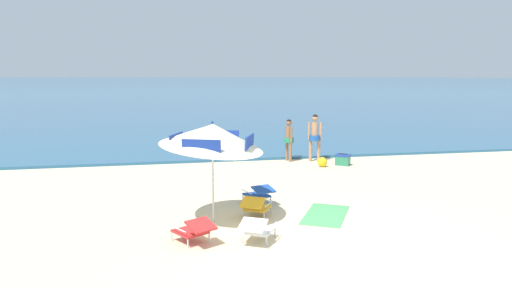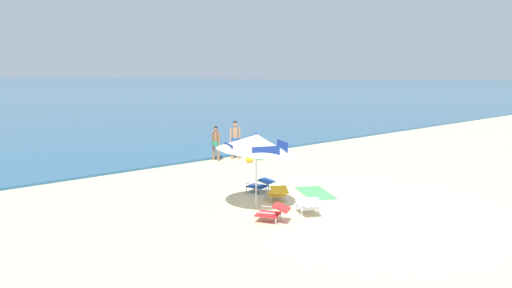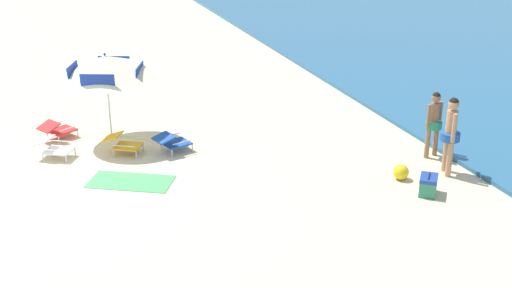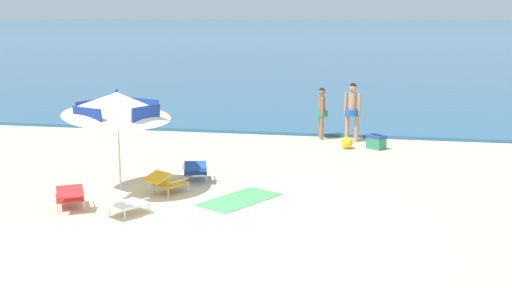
{
  "view_description": "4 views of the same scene",
  "coord_description": "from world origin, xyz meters",
  "px_view_note": "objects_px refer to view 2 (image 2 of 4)",
  "views": [
    {
      "loc": [
        -3.41,
        -8.14,
        3.2
      ],
      "look_at": [
        -0.83,
        4.1,
        1.38
      ],
      "focal_mm": 33.19,
      "sensor_mm": 36.0,
      "label": 1
    },
    {
      "loc": [
        -10.81,
        -7.72,
        3.82
      ],
      "look_at": [
        -0.33,
        4.08,
        1.46
      ],
      "focal_mm": 31.91,
      "sensor_mm": 36.0,
      "label": 2
    },
    {
      "loc": [
        13.48,
        -0.09,
        6.17
      ],
      "look_at": [
        1.14,
        4.5,
        0.82
      ],
      "focal_mm": 46.6,
      "sensor_mm": 36.0,
      "label": 3
    },
    {
      "loc": [
        3.05,
        -10.17,
        3.71
      ],
      "look_at": [
        0.16,
        4.66,
        0.61
      ],
      "focal_mm": 43.74,
      "sensor_mm": 36.0,
      "label": 4
    }
  ],
  "objects_px": {
    "lounge_chair_facing_sea": "(273,212)",
    "cooler_box": "(261,155)",
    "lounge_chair_beside_umbrella": "(277,192)",
    "beach_towel": "(315,193)",
    "lounge_chair_under_umbrella": "(261,184)",
    "beach_ball": "(249,159)",
    "beach_umbrella_striped_main": "(256,143)",
    "person_standing_beside": "(216,141)",
    "lounge_chair_spare_folded": "(309,205)",
    "person_standing_near_shore": "(235,137)"
  },
  "relations": [
    {
      "from": "lounge_chair_facing_sea",
      "to": "beach_umbrella_striped_main",
      "type": "bearing_deg",
      "value": 67.29
    },
    {
      "from": "cooler_box",
      "to": "person_standing_beside",
      "type": "bearing_deg",
      "value": 144.41
    },
    {
      "from": "beach_towel",
      "to": "lounge_chair_facing_sea",
      "type": "bearing_deg",
      "value": -158.36
    },
    {
      "from": "lounge_chair_beside_umbrella",
      "to": "cooler_box",
      "type": "bearing_deg",
      "value": 51.89
    },
    {
      "from": "lounge_chair_beside_umbrella",
      "to": "beach_ball",
      "type": "xyz_separation_m",
      "value": [
        3.54,
        5.43,
        -0.11
      ]
    },
    {
      "from": "lounge_chair_under_umbrella",
      "to": "beach_towel",
      "type": "distance_m",
      "value": 1.83
    },
    {
      "from": "beach_umbrella_striped_main",
      "to": "cooler_box",
      "type": "relative_size",
      "value": 5.3
    },
    {
      "from": "lounge_chair_under_umbrella",
      "to": "person_standing_near_shore",
      "type": "xyz_separation_m",
      "value": [
        3.31,
        5.41,
        0.74
      ]
    },
    {
      "from": "person_standing_near_shore",
      "to": "person_standing_beside",
      "type": "distance_m",
      "value": 0.98
    },
    {
      "from": "lounge_chair_beside_umbrella",
      "to": "cooler_box",
      "type": "relative_size",
      "value": 1.67
    },
    {
      "from": "beach_umbrella_striped_main",
      "to": "lounge_chair_under_umbrella",
      "type": "distance_m",
      "value": 2.43
    },
    {
      "from": "lounge_chair_under_umbrella",
      "to": "person_standing_beside",
      "type": "relative_size",
      "value": 0.61
    },
    {
      "from": "lounge_chair_facing_sea",
      "to": "beach_towel",
      "type": "distance_m",
      "value": 3.37
    },
    {
      "from": "lounge_chair_facing_sea",
      "to": "cooler_box",
      "type": "bearing_deg",
      "value": 49.75
    },
    {
      "from": "lounge_chair_beside_umbrella",
      "to": "lounge_chair_facing_sea",
      "type": "distance_m",
      "value": 2.03
    },
    {
      "from": "lounge_chair_beside_umbrella",
      "to": "beach_ball",
      "type": "height_order",
      "value": "lounge_chair_beside_umbrella"
    },
    {
      "from": "beach_umbrella_striped_main",
      "to": "beach_ball",
      "type": "relative_size",
      "value": 9.37
    },
    {
      "from": "lounge_chair_under_umbrella",
      "to": "beach_ball",
      "type": "height_order",
      "value": "lounge_chair_under_umbrella"
    },
    {
      "from": "beach_umbrella_striped_main",
      "to": "beach_ball",
      "type": "distance_m",
      "value": 7.36
    },
    {
      "from": "person_standing_near_shore",
      "to": "beach_ball",
      "type": "relative_size",
      "value": 5.17
    },
    {
      "from": "lounge_chair_facing_sea",
      "to": "beach_ball",
      "type": "bearing_deg",
      "value": 53.41
    },
    {
      "from": "beach_umbrella_striped_main",
      "to": "person_standing_near_shore",
      "type": "height_order",
      "value": "beach_umbrella_striped_main"
    },
    {
      "from": "lounge_chair_beside_umbrella",
      "to": "person_standing_beside",
      "type": "height_order",
      "value": "person_standing_beside"
    },
    {
      "from": "lounge_chair_under_umbrella",
      "to": "beach_towel",
      "type": "height_order",
      "value": "lounge_chair_under_umbrella"
    },
    {
      "from": "lounge_chair_beside_umbrella",
      "to": "lounge_chair_facing_sea",
      "type": "relative_size",
      "value": 1.0
    },
    {
      "from": "lounge_chair_spare_folded",
      "to": "beach_towel",
      "type": "bearing_deg",
      "value": 36.68
    },
    {
      "from": "lounge_chair_beside_umbrella",
      "to": "cooler_box",
      "type": "distance_m",
      "value": 7.07
    },
    {
      "from": "person_standing_beside",
      "to": "cooler_box",
      "type": "height_order",
      "value": "person_standing_beside"
    },
    {
      "from": "beach_towel",
      "to": "person_standing_beside",
      "type": "bearing_deg",
      "value": 81.27
    },
    {
      "from": "lounge_chair_beside_umbrella",
      "to": "beach_towel",
      "type": "height_order",
      "value": "lounge_chair_beside_umbrella"
    },
    {
      "from": "cooler_box",
      "to": "beach_towel",
      "type": "xyz_separation_m",
      "value": [
        -2.74,
        -5.69,
        -0.2
      ]
    },
    {
      "from": "beach_umbrella_striped_main",
      "to": "beach_ball",
      "type": "bearing_deg",
      "value": 50.8
    },
    {
      "from": "lounge_chair_under_umbrella",
      "to": "lounge_chair_beside_umbrella",
      "type": "distance_m",
      "value": 1.17
    },
    {
      "from": "beach_umbrella_striped_main",
      "to": "cooler_box",
      "type": "bearing_deg",
      "value": 46.74
    },
    {
      "from": "lounge_chair_spare_folded",
      "to": "person_standing_beside",
      "type": "height_order",
      "value": "person_standing_beside"
    },
    {
      "from": "lounge_chair_under_umbrella",
      "to": "person_standing_near_shore",
      "type": "relative_size",
      "value": 0.55
    },
    {
      "from": "lounge_chair_beside_umbrella",
      "to": "beach_towel",
      "type": "xyz_separation_m",
      "value": [
        1.63,
        -0.12,
        -0.27
      ]
    },
    {
      "from": "lounge_chair_spare_folded",
      "to": "beach_towel",
      "type": "relative_size",
      "value": 0.56
    },
    {
      "from": "beach_towel",
      "to": "lounge_chair_under_umbrella",
      "type": "bearing_deg",
      "value": 136.26
    },
    {
      "from": "beach_towel",
      "to": "beach_ball",
      "type": "bearing_deg",
      "value": 70.96
    },
    {
      "from": "lounge_chair_beside_umbrella",
      "to": "beach_towel",
      "type": "relative_size",
      "value": 0.56
    },
    {
      "from": "cooler_box",
      "to": "beach_ball",
      "type": "distance_m",
      "value": 0.84
    },
    {
      "from": "cooler_box",
      "to": "beach_towel",
      "type": "distance_m",
      "value": 6.32
    },
    {
      "from": "beach_ball",
      "to": "beach_towel",
      "type": "relative_size",
      "value": 0.19
    },
    {
      "from": "beach_umbrella_striped_main",
      "to": "lounge_chair_facing_sea",
      "type": "bearing_deg",
      "value": -112.71
    },
    {
      "from": "lounge_chair_spare_folded",
      "to": "beach_umbrella_striped_main",
      "type": "bearing_deg",
      "value": 114.81
    },
    {
      "from": "lounge_chair_beside_umbrella",
      "to": "cooler_box",
      "type": "height_order",
      "value": "lounge_chair_beside_umbrella"
    },
    {
      "from": "beach_umbrella_striped_main",
      "to": "person_standing_beside",
      "type": "bearing_deg",
      "value": 61.98
    },
    {
      "from": "person_standing_near_shore",
      "to": "beach_ball",
      "type": "distance_m",
      "value": 1.4
    },
    {
      "from": "beach_towel",
      "to": "lounge_chair_spare_folded",
      "type": "bearing_deg",
      "value": -143.32
    }
  ]
}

